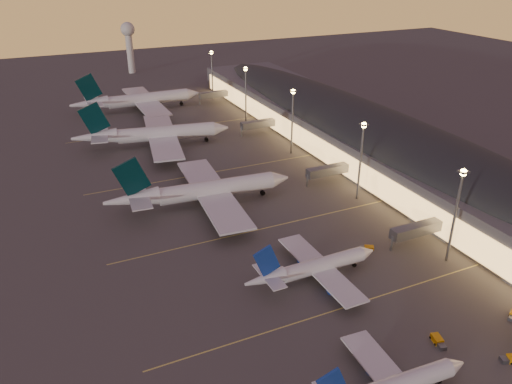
% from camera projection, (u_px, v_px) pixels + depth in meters
% --- Properties ---
extents(ground, '(700.00, 700.00, 0.00)m').
position_uv_depth(ground, '(329.00, 296.00, 116.55)').
color(ground, '#454340').
extents(airliner_narrow_north, '(35.91, 31.94, 12.88)m').
position_uv_depth(airliner_narrow_north, '(313.00, 268.00, 121.30)').
color(airliner_narrow_north, silver).
rests_on(airliner_narrow_north, ground).
extents(airliner_wide_near, '(59.65, 54.50, 19.08)m').
position_uv_depth(airliner_wide_near, '(201.00, 191.00, 156.58)').
color(airliner_wide_near, silver).
rests_on(airliner_wide_near, ground).
extents(airliner_wide_mid, '(63.44, 58.50, 20.35)m').
position_uv_depth(airliner_wide_mid, '(153.00, 134.00, 204.62)').
color(airliner_wide_mid, silver).
rests_on(airliner_wide_mid, ground).
extents(airliner_wide_far, '(65.04, 58.97, 20.89)m').
position_uv_depth(airliner_wide_far, '(138.00, 100.00, 251.45)').
color(airliner_wide_far, silver).
rests_on(airliner_wide_far, ground).
extents(terminal_building, '(56.35, 255.00, 17.46)m').
position_uv_depth(terminal_building, '(365.00, 133.00, 195.39)').
color(terminal_building, '#525258').
rests_on(terminal_building, ground).
extents(light_masts, '(2.20, 217.20, 25.90)m').
position_uv_depth(light_masts, '(320.00, 125.00, 175.73)').
color(light_masts, slate).
rests_on(light_masts, ground).
extents(radar_tower, '(9.00, 9.00, 32.50)m').
position_uv_depth(radar_tower, '(129.00, 39.00, 323.61)').
color(radar_tower, silver).
rests_on(radar_tower, ground).
extents(lane_markings, '(90.00, 180.36, 0.00)m').
position_uv_depth(lane_markings, '(257.00, 221.00, 149.28)').
color(lane_markings, '#D8C659').
rests_on(lane_markings, ground).
extents(baggage_tug_a, '(4.50, 3.01, 1.25)m').
position_uv_depth(baggage_tug_a, '(512.00, 359.00, 97.76)').
color(baggage_tug_a, orange).
rests_on(baggage_tug_a, ground).
extents(baggage_tug_c, '(3.93, 3.15, 1.11)m').
position_uv_depth(baggage_tug_c, '(367.00, 248.00, 134.63)').
color(baggage_tug_c, orange).
rests_on(baggage_tug_c, ground).
extents(baggage_tug_d, '(2.72, 4.50, 1.26)m').
position_uv_depth(baggage_tug_d, '(438.00, 341.00, 102.25)').
color(baggage_tug_d, orange).
rests_on(baggage_tug_d, ground).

